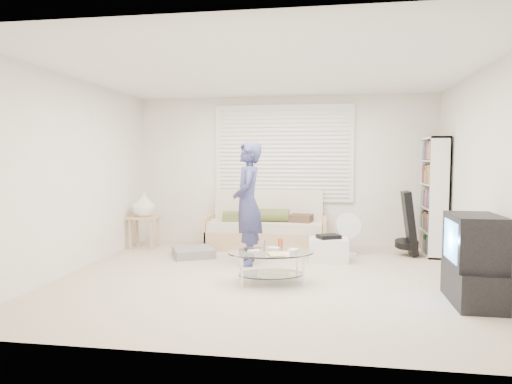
% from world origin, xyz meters
% --- Properties ---
extents(ground, '(5.00, 5.00, 0.00)m').
position_xyz_m(ground, '(0.00, 0.00, 0.00)').
color(ground, tan).
rests_on(ground, ground).
extents(room_shell, '(5.02, 4.52, 2.51)m').
position_xyz_m(room_shell, '(0.00, 0.48, 1.63)').
color(room_shell, silver).
rests_on(room_shell, ground).
extents(window_blinds, '(2.32, 0.08, 1.62)m').
position_xyz_m(window_blinds, '(0.00, 2.20, 1.55)').
color(window_blinds, silver).
rests_on(window_blinds, ground).
extents(futon_sofa, '(1.95, 0.79, 0.95)m').
position_xyz_m(futon_sofa, '(-0.24, 1.87, 0.31)').
color(futon_sofa, tan).
rests_on(futon_sofa, ground).
extents(grey_floor_pillow, '(0.77, 0.77, 0.13)m').
position_xyz_m(grey_floor_pillow, '(-1.24, 1.06, 0.06)').
color(grey_floor_pillow, slate).
rests_on(grey_floor_pillow, ground).
extents(side_table, '(0.46, 0.37, 0.91)m').
position_xyz_m(side_table, '(-2.22, 1.56, 0.67)').
color(side_table, tan).
rests_on(side_table, ground).
extents(bookshelf, '(0.28, 0.75, 1.78)m').
position_xyz_m(bookshelf, '(2.32, 1.74, 0.89)').
color(bookshelf, white).
rests_on(bookshelf, ground).
extents(guitar_case, '(0.34, 0.35, 0.96)m').
position_xyz_m(guitar_case, '(1.95, 1.59, 0.43)').
color(guitar_case, black).
rests_on(guitar_case, ground).
extents(floor_fan, '(0.40, 0.26, 0.65)m').
position_xyz_m(floor_fan, '(1.06, 1.53, 0.38)').
color(floor_fan, white).
rests_on(floor_fan, ground).
extents(storage_bin, '(0.56, 0.40, 0.38)m').
position_xyz_m(storage_bin, '(0.76, 1.04, 0.17)').
color(storage_bin, white).
rests_on(storage_bin, ground).
extents(tv_unit, '(0.47, 0.83, 0.90)m').
position_xyz_m(tv_unit, '(2.20, -0.64, 0.44)').
color(tv_unit, black).
rests_on(tv_unit, ground).
extents(coffee_table, '(1.13, 0.86, 0.50)m').
position_xyz_m(coffee_table, '(0.09, -0.22, 0.30)').
color(coffee_table, silver).
rests_on(coffee_table, ground).
extents(standing_person, '(0.50, 0.68, 1.70)m').
position_xyz_m(standing_person, '(-0.35, 0.69, 0.85)').
color(standing_person, navy).
rests_on(standing_person, ground).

